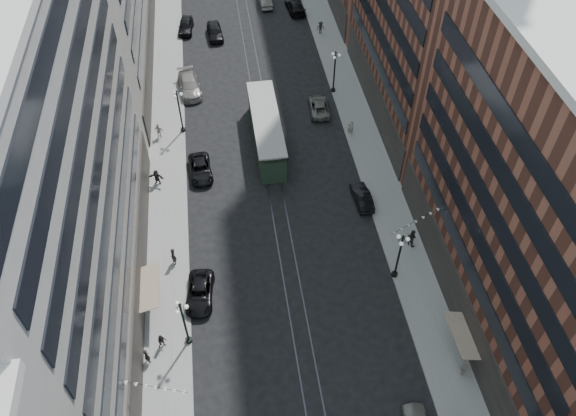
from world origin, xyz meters
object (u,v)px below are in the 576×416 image
lamppost_sw_far (184,322)px  car_9 (186,26)px  lamppost_se_far (399,255)px  car_13 (215,31)px  lamppost_sw_mid (180,110)px  pedestrian_4 (464,368)px  car_2 (200,293)px  car_8 (189,85)px  pedestrian_9 (321,28)px  car_10 (362,197)px  pedestrian_8 (351,127)px  streetcar (266,131)px  pedestrian_extra_1 (147,356)px  lamppost_se_mid (335,71)px  car_7 (200,169)px  pedestrian_6 (159,131)px  pedestrian_7 (412,237)px  car_14 (265,0)px  pedestrian_2 (162,341)px  car_12 (295,6)px  car_11 (319,106)px  pedestrian_extra_0 (173,256)px  pedestrian_5 (157,177)px

lamppost_sw_far → car_9: bearing=89.1°
lamppost_se_far → car_13: bearing=107.7°
lamppost_sw_mid → pedestrian_4: size_ratio=3.11×
car_9 → car_2: bearing=-83.1°
car_8 → pedestrian_9: bearing=22.6°
car_10 → pedestrian_8: (1.13, 10.43, 0.38)m
streetcar → pedestrian_4: (11.89, -29.57, -0.65)m
car_10 → pedestrian_extra_1: bearing=32.1°
lamppost_se_mid → pedestrian_4: lamppost_se_mid is taller
car_7 → car_13: (3.01, 27.12, 0.15)m
lamppost_se_far → pedestrian_6: 30.68m
streetcar → car_9: streetcar is taller
car_7 → pedestrian_6: (-4.33, 6.50, 0.36)m
car_2 → pedestrian_7: size_ratio=2.48×
lamppost_se_far → streetcar: size_ratio=0.42×
car_14 → pedestrian_9: bearing=122.8°
lamppost_sw_mid → pedestrian_4: lamppost_sw_mid is taller
lamppost_sw_mid → pedestrian_2: bearing=-94.3°
car_2 → pedestrian_9: size_ratio=2.76×
car_8 → pedestrian_8: (17.76, -10.86, 0.22)m
pedestrian_7 → lamppost_sw_mid: bearing=10.1°
pedestrian_4 → pedestrian_extra_1: size_ratio=1.04×
pedestrian_6 → car_13: bearing=-93.2°
lamppost_se_mid → pedestrian_4: bearing=-85.9°
streetcar → car_12: size_ratio=2.42×
car_10 → pedestrian_6: (-20.19, 12.88, 0.35)m
lamppost_se_far → car_12: lamppost_se_far is taller
lamppost_sw_far → lamppost_se_mid: (18.40, 32.00, 0.00)m
lamppost_se_mid → pedestrian_8: 8.43m
streetcar → pedestrian_2: streetcar is taller
lamppost_sw_mid → streetcar: size_ratio=0.42×
car_11 → pedestrian_7: bearing=106.9°
car_7 → pedestrian_6: 7.82m
car_2 → pedestrian_extra_1: bearing=-121.1°
pedestrian_extra_0 → pedestrian_4: bearing=38.0°
lamppost_sw_far → car_13: bearing=84.2°
streetcar → pedestrian_8: 9.55m
pedestrian_6 → pedestrian_extra_0: bearing=111.1°
car_11 → pedestrian_5: size_ratio=2.77×
car_7 → pedestrian_8: 17.47m
lamppost_se_mid → car_13: lamppost_se_mid is taller
car_8 → car_9: bearing=82.8°
car_12 → car_8: bearing=43.2°
car_7 → pedestrian_extra_0: bearing=-108.3°
streetcar → car_10: size_ratio=3.13×
lamppost_sw_far → streetcar: lamppost_sw_far is taller
pedestrian_2 → car_13: 47.54m
car_9 → pedestrian_8: 30.96m
car_11 → pedestrian_5: (-18.74, -9.73, 0.35)m
lamppost_sw_far → car_2: bearing=75.4°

